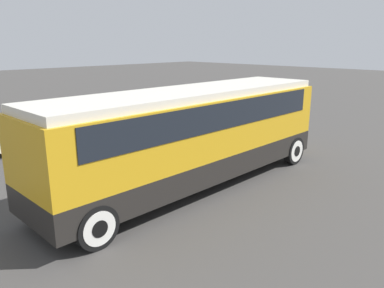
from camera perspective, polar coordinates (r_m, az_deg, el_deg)
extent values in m
plane|color=#423F3D|center=(12.18, 0.00, -6.39)|extent=(120.00, 120.00, 0.00)
cube|color=black|center=(11.91, 0.00, -2.75)|extent=(10.38, 2.50, 0.74)
cube|color=gold|center=(11.59, 0.00, 3.04)|extent=(10.38, 2.50, 1.72)
cube|color=black|center=(11.51, 0.00, 5.10)|extent=(9.14, 2.54, 0.77)
cube|color=silver|center=(11.42, 0.00, 7.80)|extent=(10.18, 2.30, 0.22)
cube|color=gold|center=(15.57, 13.16, 4.85)|extent=(0.36, 2.40, 1.97)
cylinder|color=black|center=(14.72, 15.22, -0.96)|extent=(1.05, 0.28, 1.05)
cylinder|color=silver|center=(14.72, 15.22, -0.96)|extent=(0.82, 0.30, 0.82)
cylinder|color=black|center=(14.72, 15.22, -0.96)|extent=(0.40, 0.32, 0.40)
cylinder|color=black|center=(15.90, 8.10, 0.61)|extent=(1.05, 0.28, 1.05)
cylinder|color=silver|center=(15.90, 8.10, 0.61)|extent=(0.82, 0.30, 0.82)
cylinder|color=black|center=(15.90, 8.10, 0.61)|extent=(0.40, 0.32, 0.40)
cylinder|color=black|center=(8.77, -14.38, -12.12)|extent=(1.05, 0.28, 1.05)
cylinder|color=silver|center=(8.77, -14.38, -12.12)|extent=(0.82, 0.30, 0.82)
cylinder|color=black|center=(8.77, -14.38, -12.12)|extent=(0.40, 0.32, 0.40)
cylinder|color=black|center=(10.63, -20.87, -7.70)|extent=(1.05, 0.28, 1.05)
cylinder|color=silver|center=(10.63, -20.87, -7.70)|extent=(0.82, 0.30, 0.82)
cylinder|color=black|center=(10.63, -20.87, -7.70)|extent=(0.40, 0.32, 0.40)
cube|color=navy|center=(18.74, -1.98, 3.17)|extent=(4.72, 1.79, 0.68)
cube|color=black|center=(18.50, -2.42, 4.84)|extent=(2.46, 1.61, 0.48)
cylinder|color=black|center=(19.60, 3.70, 2.91)|extent=(0.66, 0.22, 0.66)
cylinder|color=black|center=(19.60, 3.70, 2.91)|extent=(0.25, 0.26, 0.25)
cylinder|color=black|center=(20.66, 0.31, 3.58)|extent=(0.66, 0.22, 0.66)
cylinder|color=black|center=(20.66, 0.31, 3.58)|extent=(0.25, 0.26, 0.25)
cylinder|color=black|center=(16.97, -4.74, 0.96)|extent=(0.66, 0.22, 0.66)
cylinder|color=black|center=(16.97, -4.74, 0.96)|extent=(0.25, 0.26, 0.25)
cylinder|color=black|center=(18.19, -8.07, 1.83)|extent=(0.66, 0.22, 0.66)
cylinder|color=black|center=(18.19, -8.07, 1.83)|extent=(0.25, 0.26, 0.25)
cube|color=#BCBCC1|center=(20.56, -9.53, 4.11)|extent=(4.11, 1.86, 0.69)
cube|color=black|center=(20.36, -9.97, 5.66)|extent=(2.14, 1.68, 0.48)
cylinder|color=black|center=(20.91, -4.67, 3.73)|extent=(0.70, 0.22, 0.70)
cylinder|color=black|center=(20.91, -4.67, 3.73)|extent=(0.27, 0.26, 0.27)
cylinder|color=black|center=(22.19, -7.53, 4.31)|extent=(0.70, 0.22, 0.70)
cylinder|color=black|center=(22.19, -7.53, 4.31)|extent=(0.27, 0.26, 0.27)
cylinder|color=black|center=(19.06, -11.78, 2.34)|extent=(0.70, 0.22, 0.70)
cylinder|color=black|center=(19.06, -11.78, 2.34)|extent=(0.27, 0.26, 0.27)
cylinder|color=black|center=(20.46, -14.43, 3.04)|extent=(0.70, 0.22, 0.70)
cylinder|color=black|center=(20.46, -14.43, 3.04)|extent=(0.27, 0.26, 0.27)
cylinder|color=black|center=(17.08, -22.98, -0.11)|extent=(0.66, 0.22, 0.66)
cylinder|color=black|center=(17.08, -22.98, -0.11)|extent=(0.25, 0.26, 0.25)
cylinder|color=black|center=(18.50, -24.88, 0.78)|extent=(0.66, 0.22, 0.66)
cylinder|color=black|center=(18.50, -24.88, 0.78)|extent=(0.25, 0.26, 0.25)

